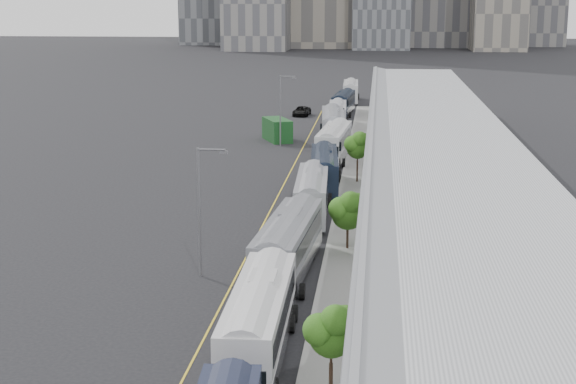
# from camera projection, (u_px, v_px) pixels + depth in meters

# --- Properties ---
(sidewalk) EXTENTS (10.00, 170.00, 0.12)m
(sidewalk) POSITION_uv_depth(u_px,v_px,m) (394.00, 246.00, 65.32)
(sidewalk) COLOR gray
(sidewalk) RESTS_ON ground
(lane_line) EXTENTS (0.12, 160.00, 0.02)m
(lane_line) POSITION_uv_depth(u_px,v_px,m) (254.00, 243.00, 66.38)
(lane_line) COLOR gold
(lane_line) RESTS_ON ground
(depot) EXTENTS (12.45, 160.40, 7.20)m
(depot) POSITION_uv_depth(u_px,v_px,m) (450.00, 202.00, 64.17)
(depot) COLOR gray
(depot) RESTS_ON ground
(bus_2) EXTENTS (2.97, 13.41, 3.91)m
(bus_2) POSITION_uv_depth(u_px,v_px,m) (259.00, 326.00, 45.10)
(bus_2) COLOR silver
(bus_2) RESTS_ON ground
(bus_3) EXTENTS (3.67, 13.87, 4.01)m
(bus_3) POSITION_uv_depth(u_px,v_px,m) (288.00, 250.00, 58.51)
(bus_3) COLOR slate
(bus_3) RESTS_ON ground
(bus_4) EXTENTS (3.12, 12.80, 3.71)m
(bus_4) POSITION_uv_depth(u_px,v_px,m) (312.00, 198.00, 74.06)
(bus_4) COLOR #919299
(bus_4) RESTS_ON ground
(bus_5) EXTENTS (3.39, 12.73, 3.68)m
(bus_5) POSITION_uv_depth(u_px,v_px,m) (324.00, 173.00, 84.80)
(bus_5) COLOR black
(bus_5) RESTS_ON ground
(bus_6) EXTENTS (3.57, 13.49, 3.90)m
(bus_6) POSITION_uv_depth(u_px,v_px,m) (334.00, 145.00, 100.06)
(bus_6) COLOR silver
(bus_6) RESTS_ON ground
(bus_7) EXTENTS (3.70, 14.04, 4.06)m
(bus_7) POSITION_uv_depth(u_px,v_px,m) (333.00, 128.00, 112.89)
(bus_7) COLOR gray
(bus_7) RESTS_ON ground
(bus_8) EXTENTS (2.88, 12.08, 3.51)m
(bus_8) POSITION_uv_depth(u_px,v_px,m) (338.00, 117.00, 125.09)
(bus_8) COLOR #B9BBC4
(bus_8) RESTS_ON ground
(bus_9) EXTENTS (3.34, 12.24, 3.53)m
(bus_9) POSITION_uv_depth(u_px,v_px,m) (343.00, 105.00, 139.12)
(bus_9) COLOR black
(bus_9) RESTS_ON ground
(bus_10) EXTENTS (2.89, 12.69, 3.69)m
(bus_10) POSITION_uv_depth(u_px,v_px,m) (351.00, 93.00, 155.29)
(bus_10) COLOR silver
(bus_10) RESTS_ON ground
(tree_1) EXTENTS (2.00, 2.00, 4.85)m
(tree_1) POSITION_uv_depth(u_px,v_px,m) (331.00, 330.00, 38.70)
(tree_1) COLOR black
(tree_1) RESTS_ON ground
(tree_2) EXTENTS (2.43, 2.43, 4.31)m
(tree_2) POSITION_uv_depth(u_px,v_px,m) (348.00, 209.00, 63.97)
(tree_2) COLOR black
(tree_2) RESTS_ON ground
(tree_3) EXTENTS (2.26, 2.26, 5.03)m
(tree_3) POSITION_uv_depth(u_px,v_px,m) (358.00, 144.00, 87.09)
(tree_3) COLOR black
(tree_3) RESTS_ON ground
(street_lamp_near) EXTENTS (2.04, 0.22, 8.63)m
(street_lamp_near) POSITION_uv_depth(u_px,v_px,m) (202.00, 203.00, 57.41)
(street_lamp_near) COLOR #59595E
(street_lamp_near) RESTS_ON ground
(street_lamp_far) EXTENTS (2.04, 0.22, 8.73)m
(street_lamp_far) POSITION_uv_depth(u_px,v_px,m) (282.00, 106.00, 108.35)
(street_lamp_far) COLOR #59595E
(street_lamp_far) RESTS_ON ground
(shipping_container) EXTENTS (4.55, 6.31, 2.84)m
(shipping_container) POSITION_uv_depth(u_px,v_px,m) (277.00, 130.00, 113.21)
(shipping_container) COLOR #123C17
(shipping_container) RESTS_ON ground
(suv) EXTENTS (2.73, 5.31, 1.43)m
(suv) POSITION_uv_depth(u_px,v_px,m) (302.00, 111.00, 137.37)
(suv) COLOR black
(suv) RESTS_ON ground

